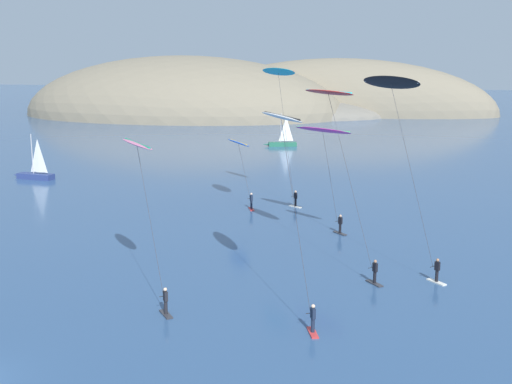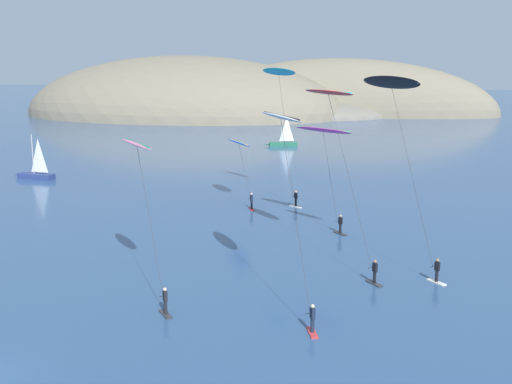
# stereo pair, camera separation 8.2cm
# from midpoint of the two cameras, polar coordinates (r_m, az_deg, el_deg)

# --- Properties ---
(headland_island) EXTENTS (125.11, 66.61, 31.19)m
(headland_island) POSITION_cam_midpoint_polar(r_m,az_deg,el_deg) (175.01, -2.11, 6.94)
(headland_island) COLOR slate
(headland_island) RESTS_ON ground
(sailboat_near) EXTENTS (5.95, 1.84, 5.70)m
(sailboat_near) POSITION_cam_midpoint_polar(r_m,az_deg,el_deg) (85.72, -19.10, 1.54)
(sailboat_near) COLOR navy
(sailboat_near) RESTS_ON ground
(sailboat_far) EXTENTS (5.92, 2.77, 5.70)m
(sailboat_far) POSITION_cam_midpoint_polar(r_m,az_deg,el_deg) (111.14, 2.29, 4.42)
(sailboat_far) COLOR #23664C
(sailboat_far) RESTS_ON ground
(kitesurfer_black) EXTENTS (6.71, 5.40, 13.90)m
(kitesurfer_black) POSITION_cam_midpoint_polar(r_m,az_deg,el_deg) (45.89, 12.28, 8.15)
(kitesurfer_black) COLOR silver
(kitesurfer_black) RESTS_ON ground
(kitesurfer_magenta) EXTENTS (5.88, 4.44, 9.18)m
(kitesurfer_magenta) POSITION_cam_midpoint_polar(r_m,az_deg,el_deg) (56.13, 6.13, 4.83)
(kitesurfer_magenta) COLOR #2D2D33
(kitesurfer_magenta) RESTS_ON ground
(kitesurfer_blue) EXTENTS (4.69, 6.18, 6.72)m
(kitesurfer_blue) POSITION_cam_midpoint_polar(r_m,az_deg,el_deg) (66.77, -1.43, 4.00)
(kitesurfer_blue) COLOR red
(kitesurfer_blue) RESTS_ON ground
(kitesurfer_red) EXTENTS (7.02, 7.53, 12.86)m
(kitesurfer_red) POSITION_cam_midpoint_polar(r_m,az_deg,el_deg) (46.40, 6.82, 7.51)
(kitesurfer_red) COLOR #2D2D33
(kitesurfer_red) RESTS_ON ground
(kitesurfer_cyan) EXTENTS (5.52, 5.02, 14.09)m
(kitesurfer_cyan) POSITION_cam_midpoint_polar(r_m,az_deg,el_deg) (66.67, 2.18, 9.71)
(kitesurfer_cyan) COLOR silver
(kitesurfer_cyan) RESTS_ON ground
(kitesurfer_white) EXTENTS (5.31, 7.80, 11.87)m
(kitesurfer_white) POSITION_cam_midpoint_polar(r_m,az_deg,el_deg) (37.99, 2.50, 5.28)
(kitesurfer_white) COLOR red
(kitesurfer_white) RESTS_ON ground
(kitesurfer_pink) EXTENTS (5.82, 6.60, 9.95)m
(kitesurfer_pink) POSITION_cam_midpoint_polar(r_m,az_deg,el_deg) (40.82, -10.26, 2.89)
(kitesurfer_pink) COLOR #2D2D33
(kitesurfer_pink) RESTS_ON ground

